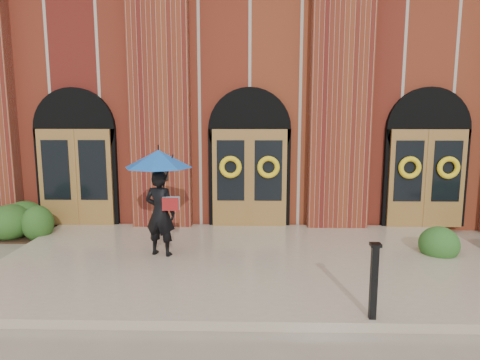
{
  "coord_description": "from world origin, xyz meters",
  "views": [
    {
      "loc": [
        0.01,
        -8.12,
        3.06
      ],
      "look_at": [
        -0.2,
        1.0,
        1.62
      ],
      "focal_mm": 32.0,
      "sensor_mm": 36.0,
      "label": 1
    }
  ],
  "objects": [
    {
      "name": "ground",
      "position": [
        0.0,
        0.0,
        0.0
      ],
      "size": [
        90.0,
        90.0,
        0.0
      ],
      "primitive_type": "plane",
      "color": "gray",
      "rests_on": "ground"
    },
    {
      "name": "landing",
      "position": [
        0.0,
        0.15,
        0.07
      ],
      "size": [
        10.0,
        5.3,
        0.15
      ],
      "primitive_type": "cube",
      "color": "tan",
      "rests_on": "ground"
    },
    {
      "name": "church_building",
      "position": [
        0.0,
        8.78,
        3.5
      ],
      "size": [
        16.2,
        12.53,
        7.0
      ],
      "color": "maroon",
      "rests_on": "ground"
    },
    {
      "name": "man_with_umbrella",
      "position": [
        -1.82,
        0.35,
        1.67
      ],
      "size": [
        1.69,
        1.69,
        2.18
      ],
      "rotation": [
        0.0,
        0.0,
        2.86
      ],
      "color": "black",
      "rests_on": "landing"
    },
    {
      "name": "metal_post",
      "position": [
        1.76,
        -2.35,
        0.73
      ],
      "size": [
        0.16,
        0.16,
        1.11
      ],
      "rotation": [
        0.0,
        0.0,
        -0.04
      ],
      "color": "black",
      "rests_on": "landing"
    },
    {
      "name": "hedge_wall_left",
      "position": [
        -5.2,
        2.2,
        0.4
      ],
      "size": [
        3.14,
        1.25,
        0.81
      ],
      "primitive_type": "ellipsoid",
      "color": "#244717",
      "rests_on": "ground"
    }
  ]
}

